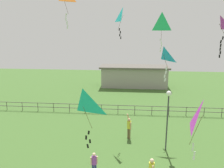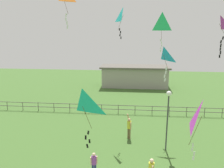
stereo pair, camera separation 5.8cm
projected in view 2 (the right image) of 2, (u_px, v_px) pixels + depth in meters
name	position (u px, v px, depth m)	size (l,w,h in m)	color
lamppost	(168.00, 108.00, 15.71)	(0.36, 0.36, 4.46)	#38383D
person_0	(94.00, 163.00, 13.37)	(0.43, 0.28, 1.50)	navy
person_1	(129.00, 127.00, 17.94)	(0.39, 0.53, 2.04)	brown
kite_1	(162.00, 23.00, 18.06)	(1.10, 0.83, 3.13)	#1EB759
kite_2	(202.00, 117.00, 9.58)	(0.76, 1.13, 2.89)	#B22DB2
kite_4	(123.00, 16.00, 17.73)	(0.82, 1.04, 2.45)	#19B2B2
kite_5	(163.00, 55.00, 12.80)	(0.82, 1.18, 2.03)	#198CD1
kite_6	(219.00, 25.00, 13.36)	(0.85, 1.04, 2.45)	#B22DB2
kite_8	(83.00, 107.00, 9.54)	(1.27, 1.33, 2.84)	#19B2B2
waterfront_railing	(120.00, 108.00, 23.43)	(36.05, 0.06, 0.95)	#4C4742
pavilion_building	(135.00, 76.00, 34.68)	(10.43, 3.90, 3.20)	gray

